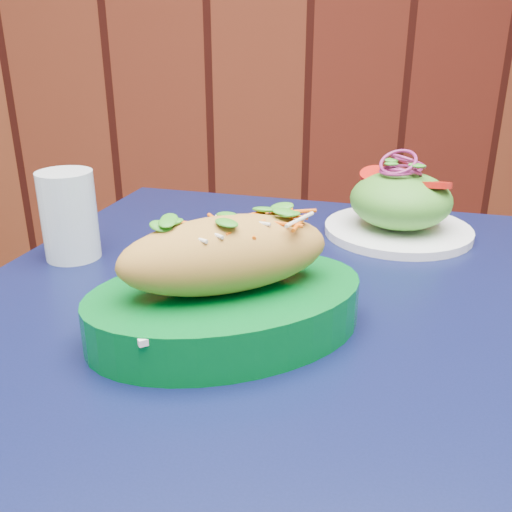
{
  "coord_description": "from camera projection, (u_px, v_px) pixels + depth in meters",
  "views": [
    {
      "loc": [
        -0.27,
        0.62,
        1.03
      ],
      "look_at": [
        -0.25,
        1.16,
        0.81
      ],
      "focal_mm": 40.0,
      "sensor_mm": 36.0,
      "label": 1
    }
  ],
  "objects": [
    {
      "name": "cafe_table",
      "position": [
        312.0,
        378.0,
        0.64
      ],
      "size": [
        1.0,
        1.0,
        0.75
      ],
      "rotation": [
        0.0,
        0.0,
        -0.3
      ],
      "color": "black",
      "rests_on": "ground"
    },
    {
      "name": "banh_mi_basket",
      "position": [
        226.0,
        288.0,
        0.55
      ],
      "size": [
        0.32,
        0.26,
        0.13
      ],
      "rotation": [
        0.0,
        0.0,
        0.34
      ],
      "color": "#005E1D",
      "rests_on": "cafe_table"
    },
    {
      "name": "salad_plate",
      "position": [
        400.0,
        206.0,
        0.81
      ],
      "size": [
        0.21,
        0.21,
        0.11
      ],
      "rotation": [
        0.0,
        0.0,
        0.18
      ],
      "color": "white",
      "rests_on": "cafe_table"
    },
    {
      "name": "water_glass",
      "position": [
        69.0,
        215.0,
        0.73
      ],
      "size": [
        0.07,
        0.07,
        0.11
      ],
      "primitive_type": "cylinder",
      "color": "silver",
      "rests_on": "cafe_table"
    }
  ]
}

